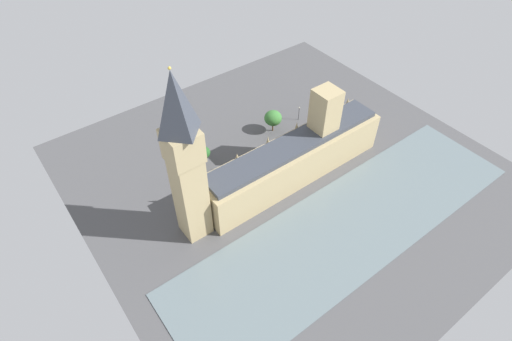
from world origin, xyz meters
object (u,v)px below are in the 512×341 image
Objects in this scene: pedestrian_opposite_hall at (287,156)px; street_lamp_kerbside at (299,111)px; clock_tower at (185,160)px; pedestrian_by_river_gate at (335,130)px; plane_tree_near_tower at (203,153)px; double_decker_bus_under_trees at (312,130)px; parliament_building at (297,156)px; car_yellow_cab_midblock at (283,149)px; car_silver_corner at (222,182)px; plane_tree_far_end at (273,118)px; pedestrian_trailing at (295,150)px.

pedestrian_opposite_hall is 24.27m from street_lamp_kerbside.
pedestrian_by_river_gate is at bearing -82.83° from clock_tower.
double_decker_bus_under_trees is at bearing -104.44° from plane_tree_near_tower.
car_yellow_cab_midblock is at bearing -19.52° from parliament_building.
car_silver_corner reaches higher than pedestrian_opposite_hall.
pedestrian_opposite_hall is 31.44m from plane_tree_near_tower.
parliament_building is 16.17× the size of car_yellow_cab_midblock.
parliament_building reaches higher than plane_tree_far_end.
double_decker_bus_under_trees is at bearing 168.22° from street_lamp_kerbside.
plane_tree_near_tower is at bearing 89.57° from street_lamp_kerbside.
clock_tower is 36.45m from car_silver_corner.
car_silver_corner is 0.51× the size of plane_tree_far_end.
parliament_building is at bearing -14.90° from car_yellow_cab_midblock.
parliament_building is 44.22× the size of pedestrian_trailing.
clock_tower is 5.54× the size of double_decker_bus_under_trees.
car_yellow_cab_midblock is (-0.13, 15.35, -1.75)m from double_decker_bus_under_trees.
parliament_building is at bearing 159.74° from plane_tree_far_end.
car_yellow_cab_midblock is (12.40, -46.07, -29.59)m from clock_tower.
clock_tower reaches higher than parliament_building.
parliament_building is at bearing 126.33° from double_decker_bus_under_trees.
car_silver_corner is (11.71, -17.78, -29.59)m from clock_tower.
parliament_building reaches higher than pedestrian_trailing.
pedestrian_by_river_gate is at bearing 27.62° from pedestrian_trailing.
street_lamp_kerbside is at bearing -43.14° from parliament_building.
parliament_building reaches higher than car_silver_corner.
double_decker_bus_under_trees reaches higher than pedestrian_trailing.
clock_tower is at bearing 1.08° from pedestrian_by_river_gate.
plane_tree_far_end is (15.80, -5.68, 5.58)m from pedestrian_opposite_hall.
pedestrian_opposite_hall is (-3.99, 1.14, -0.15)m from car_yellow_cab_midblock.
street_lamp_kerbside is at bearing -8.13° from double_decker_bus_under_trees.
double_decker_bus_under_trees is at bearing 44.02° from pedestrian_trailing.
car_yellow_cab_midblock is 0.47× the size of plane_tree_far_end.
car_yellow_cab_midblock is at bearing -111.94° from plane_tree_near_tower.
plane_tree_far_end is (24.39, -9.00, -2.45)m from parliament_building.
plane_tree_far_end reaches higher than double_decker_bus_under_trees.
double_decker_bus_under_trees is at bearing -57.31° from parliament_building.
pedestrian_trailing is (-3.14, -3.45, -0.16)m from car_yellow_cab_midblock.
pedestrian_by_river_gate is (-3.65, -9.13, -1.96)m from double_decker_bus_under_trees.
plane_tree_far_end is at bearing -64.44° from clock_tower.
pedestrian_opposite_hall is 17.69m from plane_tree_far_end.
plane_tree_far_end is at bearing -68.45° from car_silver_corner.
double_decker_bus_under_trees reaches higher than pedestrian_opposite_hall.
plane_tree_near_tower is (14.84, 52.56, 5.34)m from pedestrian_by_river_gate.
clock_tower is 56.14m from car_yellow_cab_midblock.
double_decker_bus_under_trees is 2.42× the size of car_yellow_cab_midblock.
pedestrian_trailing is 0.98× the size of pedestrian_opposite_hall.
clock_tower is 61.08m from plane_tree_far_end.
pedestrian_by_river_gate is at bearing -92.36° from car_silver_corner.
car_silver_corner is 52.84m from pedestrian_by_river_gate.
pedestrian_opposite_hall is at bearing 107.68° from double_decker_bus_under_trees.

